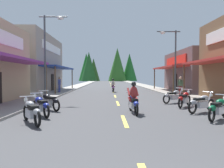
{
  "coord_description": "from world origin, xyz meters",
  "views": [
    {
      "loc": [
        -0.68,
        -1.09,
        1.82
      ],
      "look_at": [
        -0.15,
        24.56,
        0.89
      ],
      "focal_mm": 33.71,
      "sensor_mm": 36.0,
      "label": 1
    }
  ],
  "objects_px": {
    "motorcycle_parked_right_3": "(185,99)",
    "motorcycle_parked_left_1": "(41,105)",
    "streetlamp_left": "(49,46)",
    "streetlamp_right": "(172,53)",
    "rider_cruising_trailing": "(113,86)",
    "motorcycle_parked_right_4": "(174,96)",
    "pedestrian_by_shop": "(59,84)",
    "motorcycle_parked_right_1": "(218,108)",
    "rider_cruising_lead": "(133,100)",
    "motorcycle_parked_left_2": "(49,101)",
    "motorcycle_parked_right_2": "(202,103)",
    "motorcycle_parked_left_0": "(31,111)",
    "pedestrian_browsing": "(180,85)"
  },
  "relations": [
    {
      "from": "streetlamp_left",
      "to": "motorcycle_parked_right_3",
      "type": "height_order",
      "value": "streetlamp_left"
    },
    {
      "from": "streetlamp_left",
      "to": "pedestrian_by_shop",
      "type": "relative_size",
      "value": 3.64
    },
    {
      "from": "rider_cruising_lead",
      "to": "motorcycle_parked_right_3",
      "type": "bearing_deg",
      "value": -61.21
    },
    {
      "from": "streetlamp_right",
      "to": "motorcycle_parked_left_0",
      "type": "xyz_separation_m",
      "value": [
        -8.68,
        -10.7,
        -3.39
      ]
    },
    {
      "from": "motorcycle_parked_right_1",
      "to": "motorcycle_parked_right_2",
      "type": "height_order",
      "value": "same"
    },
    {
      "from": "motorcycle_parked_left_0",
      "to": "rider_cruising_trailing",
      "type": "bearing_deg",
      "value": -47.48
    },
    {
      "from": "motorcycle_parked_left_2",
      "to": "pedestrian_browsing",
      "type": "height_order",
      "value": "pedestrian_browsing"
    },
    {
      "from": "rider_cruising_trailing",
      "to": "motorcycle_parked_right_4",
      "type": "bearing_deg",
      "value": -160.99
    },
    {
      "from": "streetlamp_left",
      "to": "motorcycle_parked_right_3",
      "type": "bearing_deg",
      "value": -21.56
    },
    {
      "from": "streetlamp_right",
      "to": "pedestrian_browsing",
      "type": "bearing_deg",
      "value": 18.27
    },
    {
      "from": "streetlamp_right",
      "to": "motorcycle_parked_right_4",
      "type": "height_order",
      "value": "streetlamp_right"
    },
    {
      "from": "pedestrian_by_shop",
      "to": "motorcycle_parked_right_3",
      "type": "bearing_deg",
      "value": -30.88
    },
    {
      "from": "streetlamp_left",
      "to": "motorcycle_parked_right_4",
      "type": "height_order",
      "value": "streetlamp_left"
    },
    {
      "from": "motorcycle_parked_right_3",
      "to": "rider_cruising_lead",
      "type": "bearing_deg",
      "value": 160.69
    },
    {
      "from": "motorcycle_parked_right_3",
      "to": "motorcycle_parked_left_0",
      "type": "distance_m",
      "value": 8.68
    },
    {
      "from": "streetlamp_left",
      "to": "motorcycle_parked_left_2",
      "type": "xyz_separation_m",
      "value": [
        1.23,
        -4.59,
        -3.65
      ]
    },
    {
      "from": "motorcycle_parked_left_0",
      "to": "motorcycle_parked_right_3",
      "type": "bearing_deg",
      "value": -95.26
    },
    {
      "from": "motorcycle_parked_right_3",
      "to": "motorcycle_parked_left_1",
      "type": "xyz_separation_m",
      "value": [
        -7.67,
        -2.74,
        0.0
      ]
    },
    {
      "from": "streetlamp_right",
      "to": "motorcycle_parked_left_1",
      "type": "distance_m",
      "value": 13.13
    },
    {
      "from": "motorcycle_parked_right_1",
      "to": "motorcycle_parked_left_1",
      "type": "relative_size",
      "value": 0.91
    },
    {
      "from": "motorcycle_parked_right_1",
      "to": "rider_cruising_lead",
      "type": "height_order",
      "value": "rider_cruising_lead"
    },
    {
      "from": "motorcycle_parked_left_1",
      "to": "pedestrian_by_shop",
      "type": "relative_size",
      "value": 1.01
    },
    {
      "from": "motorcycle_parked_right_2",
      "to": "motorcycle_parked_left_1",
      "type": "height_order",
      "value": "same"
    },
    {
      "from": "motorcycle_parked_right_4",
      "to": "pedestrian_browsing",
      "type": "bearing_deg",
      "value": 35.89
    },
    {
      "from": "streetlamp_left",
      "to": "streetlamp_right",
      "type": "bearing_deg",
      "value": 15.38
    },
    {
      "from": "motorcycle_parked_right_1",
      "to": "streetlamp_right",
      "type": "bearing_deg",
      "value": 40.06
    },
    {
      "from": "motorcycle_parked_left_2",
      "to": "rider_cruising_trailing",
      "type": "distance_m",
      "value": 13.71
    },
    {
      "from": "streetlamp_right",
      "to": "pedestrian_by_shop",
      "type": "height_order",
      "value": "streetlamp_right"
    },
    {
      "from": "motorcycle_parked_right_4",
      "to": "pedestrian_by_shop",
      "type": "relative_size",
      "value": 1.08
    },
    {
      "from": "motorcycle_parked_left_0",
      "to": "motorcycle_parked_left_2",
      "type": "distance_m",
      "value": 3.32
    },
    {
      "from": "motorcycle_parked_right_3",
      "to": "rider_cruising_trailing",
      "type": "height_order",
      "value": "rider_cruising_trailing"
    },
    {
      "from": "motorcycle_parked_right_1",
      "to": "rider_cruising_lead",
      "type": "bearing_deg",
      "value": 111.24
    },
    {
      "from": "streetlamp_left",
      "to": "rider_cruising_lead",
      "type": "relative_size",
      "value": 2.98
    },
    {
      "from": "motorcycle_parked_right_2",
      "to": "motorcycle_parked_left_1",
      "type": "bearing_deg",
      "value": 154.27
    },
    {
      "from": "rider_cruising_lead",
      "to": "pedestrian_browsing",
      "type": "distance_m",
      "value": 10.32
    },
    {
      "from": "motorcycle_parked_left_0",
      "to": "rider_cruising_trailing",
      "type": "xyz_separation_m",
      "value": [
        3.55,
        16.47,
        0.17
      ]
    },
    {
      "from": "streetlamp_right",
      "to": "motorcycle_parked_right_1",
      "type": "bearing_deg",
      "value": -96.3
    },
    {
      "from": "motorcycle_parked_left_2",
      "to": "rider_cruising_lead",
      "type": "distance_m",
      "value": 4.59
    },
    {
      "from": "rider_cruising_trailing",
      "to": "motorcycle_parked_left_2",
      "type": "bearing_deg",
      "value": 162.19
    },
    {
      "from": "motorcycle_parked_left_1",
      "to": "pedestrian_by_shop",
      "type": "height_order",
      "value": "pedestrian_by_shop"
    },
    {
      "from": "motorcycle_parked_right_3",
      "to": "motorcycle_parked_left_1",
      "type": "distance_m",
      "value": 8.15
    },
    {
      "from": "motorcycle_parked_left_0",
      "to": "rider_cruising_lead",
      "type": "xyz_separation_m",
      "value": [
        4.19,
        2.21,
        0.17
      ]
    },
    {
      "from": "motorcycle_parked_right_3",
      "to": "motorcycle_parked_left_0",
      "type": "height_order",
      "value": "same"
    },
    {
      "from": "motorcycle_parked_left_1",
      "to": "pedestrian_by_shop",
      "type": "distance_m",
      "value": 13.25
    },
    {
      "from": "motorcycle_parked_right_4",
      "to": "motorcycle_parked_right_3",
      "type": "bearing_deg",
      "value": -118.36
    },
    {
      "from": "streetlamp_right",
      "to": "motorcycle_parked_left_1",
      "type": "xyz_separation_m",
      "value": [
        -8.84,
        -9.09,
        -3.39
      ]
    },
    {
      "from": "rider_cruising_trailing",
      "to": "pedestrian_by_shop",
      "type": "bearing_deg",
      "value": 105.47
    },
    {
      "from": "streetlamp_right",
      "to": "rider_cruising_trailing",
      "type": "bearing_deg",
      "value": 131.62
    },
    {
      "from": "motorcycle_parked_right_3",
      "to": "motorcycle_parked_left_0",
      "type": "bearing_deg",
      "value": 158.07
    },
    {
      "from": "streetlamp_left",
      "to": "motorcycle_parked_left_0",
      "type": "height_order",
      "value": "streetlamp_left"
    }
  ]
}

